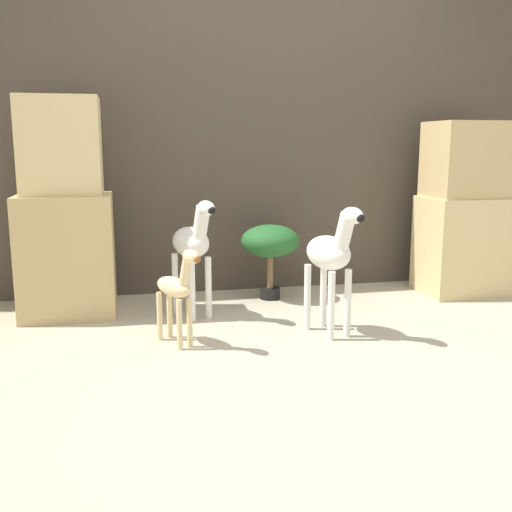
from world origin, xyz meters
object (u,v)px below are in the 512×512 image
at_px(zebra_left, 193,244).
at_px(potted_palm_front, 270,243).
at_px(zebra_right, 331,255).
at_px(giraffe_figurine, 177,288).

xyz_separation_m(zebra_left, potted_palm_front, (0.57, 0.33, -0.07)).
bearing_deg(zebra_right, zebra_left, 143.88).
bearing_deg(giraffe_figurine, zebra_left, 74.87).
height_order(zebra_left, potted_palm_front, zebra_left).
xyz_separation_m(zebra_left, giraffe_figurine, (-0.14, -0.53, -0.14)).
bearing_deg(zebra_left, zebra_right, -36.12).
bearing_deg(giraffe_figurine, zebra_right, 0.61).
relative_size(zebra_right, potted_palm_front, 1.43).
relative_size(giraffe_figurine, potted_palm_front, 1.05).
distance_m(zebra_right, zebra_left, 0.89).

